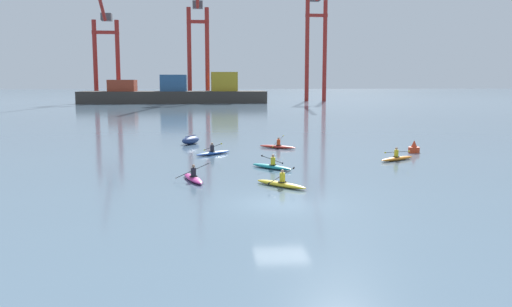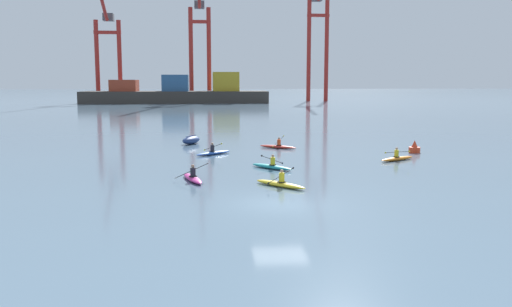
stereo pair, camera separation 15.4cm
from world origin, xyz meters
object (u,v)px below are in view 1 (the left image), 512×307
object	(u,v)px
container_barge	(176,93)
kayak_red	(278,146)
gantry_crane_west	(106,44)
kayak_blue	(213,152)
kayak_yellow	(281,183)
kayak_orange	(397,158)
kayak_magenta	(193,178)
channel_buoy	(414,148)
kayak_teal	(272,166)
gantry_crane_west_mid	(198,37)
capsized_dinghy	(191,140)
gantry_crane_east_mid	(317,34)

from	to	relation	value
container_barge	kayak_red	world-z (taller)	container_barge
gantry_crane_west	kayak_red	distance (m)	113.04
kayak_blue	kayak_yellow	bearing A→B (deg)	-75.86
kayak_orange	kayak_red	xyz separation A→B (m)	(-7.52, 7.87, 0.00)
kayak_yellow	kayak_magenta	bearing A→B (deg)	154.68
container_barge	gantry_crane_west	bearing A→B (deg)	159.79
gantry_crane_west	channel_buoy	world-z (taller)	gantry_crane_west
kayak_orange	kayak_blue	bearing A→B (deg)	161.36
kayak_teal	gantry_crane_west	bearing A→B (deg)	104.20
gantry_crane_west	kayak_orange	xyz separation A→B (m)	(39.33, -115.22, -15.61)
gantry_crane_west_mid	kayak_orange	distance (m)	117.31
kayak_teal	kayak_red	size ratio (longest dim) A/B	0.96
gantry_crane_west	kayak_yellow	world-z (taller)	gantry_crane_west
capsized_dinghy	kayak_blue	size ratio (longest dim) A/B	0.94
gantry_crane_west	kayak_orange	world-z (taller)	gantry_crane_west
gantry_crane_west	kayak_orange	size ratio (longest dim) A/B	9.96
kayak_orange	kayak_magenta	size ratio (longest dim) A/B	0.93
channel_buoy	kayak_blue	distance (m)	15.99
gantry_crane_east_mid	kayak_yellow	size ratio (longest dim) A/B	13.50
channel_buoy	kayak_yellow	bearing A→B (deg)	-134.92
gantry_crane_west	channel_buoy	bearing A→B (deg)	-69.22
gantry_crane_east_mid	kayak_red	bearing A→B (deg)	-103.96
gantry_crane_west_mid	kayak_blue	size ratio (longest dim) A/B	11.95
container_barge	kayak_blue	xyz separation A→B (m)	(7.08, -103.75, -2.43)
gantry_crane_west_mid	kayak_red	bearing A→B (deg)	-86.45
kayak_yellow	kayak_blue	bearing A→B (deg)	104.14
kayak_yellow	kayak_teal	bearing A→B (deg)	87.00
gantry_crane_east_mid	gantry_crane_west	bearing A→B (deg)	-176.42
capsized_dinghy	channel_buoy	world-z (taller)	channel_buoy
kayak_magenta	kayak_yellow	distance (m)	5.24
kayak_blue	container_barge	bearing A→B (deg)	93.90
gantry_crane_west	kayak_red	world-z (taller)	gantry_crane_west
channel_buoy	kayak_red	size ratio (longest dim) A/B	0.32
kayak_orange	kayak_yellow	size ratio (longest dim) A/B	1.08
capsized_dinghy	kayak_magenta	bearing A→B (deg)	-88.67
capsized_dinghy	kayak_orange	world-z (taller)	kayak_orange
container_barge	kayak_magenta	xyz separation A→B (m)	(5.66, -114.68, -2.43)
channel_buoy	kayak_blue	bearing A→B (deg)	178.33
kayak_orange	kayak_teal	world-z (taller)	kayak_teal
gantry_crane_west_mid	capsized_dinghy	distance (m)	104.70
kayak_yellow	capsized_dinghy	bearing A→B (deg)	104.05
capsized_dinghy	kayak_blue	world-z (taller)	kayak_blue
capsized_dinghy	container_barge	bearing A→B (deg)	93.11
gantry_crane_west	container_barge	bearing A→B (deg)	-20.21
kayak_red	gantry_crane_west	bearing A→B (deg)	106.50
capsized_dinghy	channel_buoy	xyz separation A→B (m)	(17.82, -7.93, 0.01)
kayak_magenta	kayak_yellow	xyz separation A→B (m)	(4.74, -2.24, -0.00)
kayak_teal	gantry_crane_west_mid	bearing A→B (deg)	92.29
gantry_crane_east_mid	kayak_orange	size ratio (longest dim) A/B	12.47
gantry_crane_west	kayak_yellow	distance (m)	128.40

